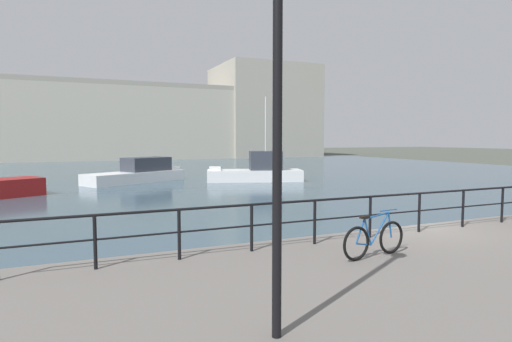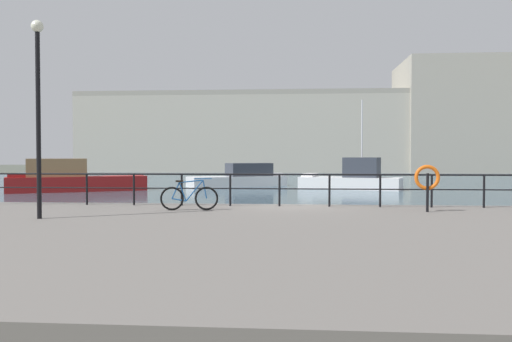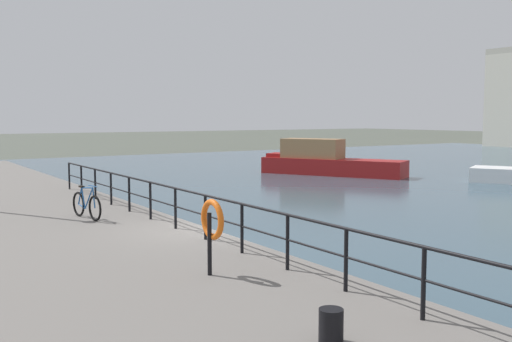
# 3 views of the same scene
# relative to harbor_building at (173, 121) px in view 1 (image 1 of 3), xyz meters

# --- Properties ---
(ground_plane) EXTENTS (240.00, 240.00, 0.00)m
(ground_plane) POSITION_rel_harbor_building_xyz_m (-7.11, -62.91, -6.36)
(ground_plane) COLOR #4C5147
(water_basin) EXTENTS (80.00, 60.00, 0.01)m
(water_basin) POSITION_rel_harbor_building_xyz_m (-7.11, -32.71, -6.35)
(water_basin) COLOR #385160
(water_basin) RESTS_ON ground_plane
(harbor_building) EXTENTS (65.02, 15.18, 16.41)m
(harbor_building) POSITION_rel_harbor_building_xyz_m (0.00, 0.00, 0.00)
(harbor_building) COLOR #B2AD9E
(harbor_building) RESTS_ON ground_plane
(moored_harbor_tender) EXTENTS (7.63, 4.50, 6.48)m
(moored_harbor_tender) POSITION_rel_harbor_building_xyz_m (-2.95, -42.36, -5.55)
(moored_harbor_tender) COLOR white
(moored_harbor_tender) RESTS_ON water_basin
(moored_red_daysailer) EXTENTS (7.89, 5.65, 1.85)m
(moored_red_daysailer) POSITION_rel_harbor_building_xyz_m (-11.43, -39.50, -5.65)
(moored_red_daysailer) COLOR white
(moored_red_daysailer) RESTS_ON water_basin
(quay_railing) EXTENTS (22.95, 0.07, 1.08)m
(quay_railing) POSITION_rel_harbor_building_xyz_m (-5.94, -63.66, -4.84)
(quay_railing) COLOR black
(quay_railing) RESTS_ON quay_promenade
(parked_bicycle) EXTENTS (1.76, 0.31, 0.98)m
(parked_bicycle) POSITION_rel_harbor_building_xyz_m (-10.28, -65.14, -5.19)
(parked_bicycle) COLOR black
(parked_bicycle) RESTS_ON quay_promenade
(quay_lamp_post) EXTENTS (0.32, 0.32, 5.22)m
(quay_lamp_post) POSITION_rel_harbor_building_xyz_m (-13.79, -67.57, -2.30)
(quay_lamp_post) COLOR black
(quay_lamp_post) RESTS_ON quay_promenade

